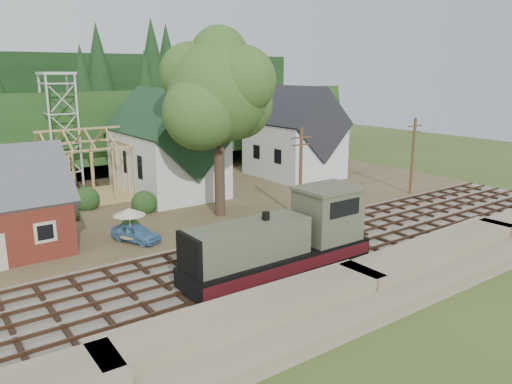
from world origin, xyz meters
TOP-DOWN VIEW (x-y plane):
  - ground at (0.00, 0.00)m, footprint 140.00×140.00m
  - embankment at (0.00, -8.50)m, footprint 64.00×5.00m
  - railroad_bed at (0.00, 0.00)m, footprint 64.00×11.00m
  - village_flat at (0.00, 18.00)m, footprint 64.00×26.00m
  - hillside at (0.00, 42.00)m, footprint 70.00×28.96m
  - ridge at (0.00, 58.00)m, footprint 80.00×20.00m
  - church at (2.00, 19.68)m, footprint 8.40×15.17m
  - farmhouse at (18.00, 19.00)m, footprint 8.40×10.80m
  - timber_frame at (-6.00, 22.00)m, footprint 8.20×6.20m
  - lattice_tower at (-6.00, 28.00)m, footprint 3.20×3.20m
  - big_tree at (2.17, 10.08)m, footprint 10.90×8.40m
  - telegraph_pole_near at (7.00, 5.20)m, footprint 2.20×0.28m
  - telegraph_pole_far at (22.00, 5.20)m, footprint 2.20×0.28m
  - locomotive at (-1.33, -3.00)m, footprint 12.78×3.19m
  - car_blue at (-6.72, 7.71)m, footprint 3.02×4.24m
  - car_red at (22.70, 18.26)m, footprint 5.09×3.21m
  - patio_set at (-7.10, 7.82)m, footprint 2.32×2.32m

SIDE VIEW (x-z plane):
  - ground at x=0.00m, z-range 0.00..0.00m
  - embankment at x=0.00m, z-range -0.80..0.80m
  - hillside at x=0.00m, z-range -6.37..6.37m
  - ridge at x=0.00m, z-range -6.00..6.00m
  - railroad_bed at x=0.00m, z-range 0.00..0.16m
  - village_flat at x=0.00m, z-range 0.00..0.30m
  - car_red at x=22.70m, z-range 0.30..1.61m
  - car_blue at x=-6.72m, z-range 0.30..1.64m
  - locomotive at x=-1.33m, z-range -0.31..4.78m
  - patio_set at x=-7.10m, z-range 1.21..3.80m
  - timber_frame at x=-6.00m, z-range -0.23..6.76m
  - telegraph_pole_near at x=7.00m, z-range 0.25..8.25m
  - telegraph_pole_far at x=22.00m, z-range 0.25..8.25m
  - farmhouse at x=18.00m, z-range -0.43..10.17m
  - church at x=2.00m, z-range -1.32..11.68m
  - lattice_tower at x=-6.00m, z-range 3.97..16.10m
  - big_tree at x=2.17m, z-range 2.87..17.57m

